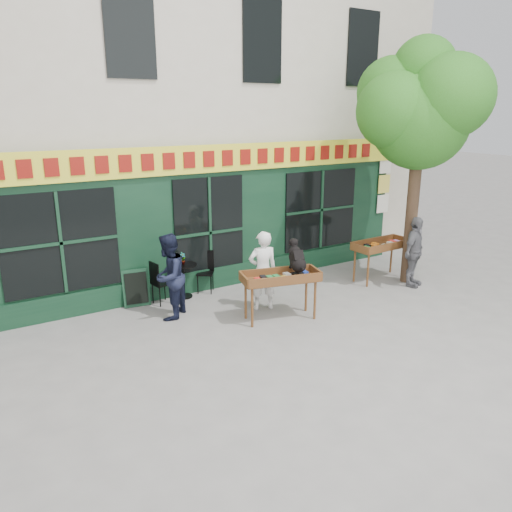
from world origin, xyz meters
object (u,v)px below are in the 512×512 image
object	(u,v)px
book_cart_center	(281,280)
bistro_table	(184,274)
dog	(297,255)
man_right	(414,252)
book_cart_right	(381,247)
woman	(263,271)
man_left	(169,277)

from	to	relation	value
book_cart_center	bistro_table	distance (m)	2.42
dog	man_right	size ratio (longest dim) A/B	0.36
dog	bistro_table	size ratio (longest dim) A/B	0.79
book_cart_right	man_right	bearing A→B (deg)	-70.49
dog	bistro_table	distance (m)	2.73
book_cart_center	dog	bearing A→B (deg)	5.97
man_right	woman	bearing A→B (deg)	147.59
man_right	man_left	size ratio (longest dim) A/B	0.97
dog	man_right	world-z (taller)	man_right
man_right	dog	bearing A→B (deg)	158.18
man_right	man_left	xyz separation A→B (m)	(-5.60, 1.24, 0.03)
book_cart_right	bistro_table	xyz separation A→B (m)	(-4.60, 1.39, -0.28)
woman	man_right	world-z (taller)	same
book_cart_center	woman	size ratio (longest dim) A/B	0.96
woman	bistro_table	distance (m)	1.88
dog	woman	size ratio (longest dim) A/B	0.36
dog	book_cart_right	size ratio (longest dim) A/B	0.39
man_left	book_cart_right	bearing A→B (deg)	130.35
book_cart_center	man_right	bearing A→B (deg)	13.77
bistro_table	woman	bearing A→B (deg)	-52.26
book_cart_center	book_cart_right	xyz separation A→B (m)	(3.46, 0.73, 0.00)
bistro_table	dog	bearing A→B (deg)	-55.57
book_cart_center	dog	world-z (taller)	dog
man_left	woman	bearing A→B (deg)	118.44
book_cart_center	dog	distance (m)	0.59
dog	man_left	distance (m)	2.56
bistro_table	man_left	xyz separation A→B (m)	(-0.70, -0.90, 0.32)
woman	book_cart_right	bearing A→B (deg)	-164.61
man_right	book_cart_right	bearing A→B (deg)	89.51
book_cart_center	book_cart_right	bearing A→B (deg)	25.97
book_cart_center	book_cart_right	size ratio (longest dim) A/B	1.05
book_cart_center	bistro_table	size ratio (longest dim) A/B	2.11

